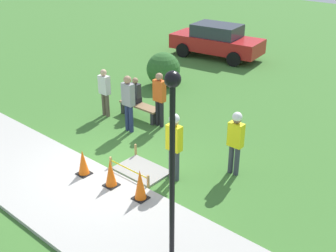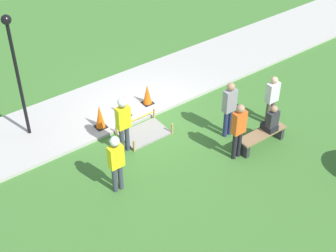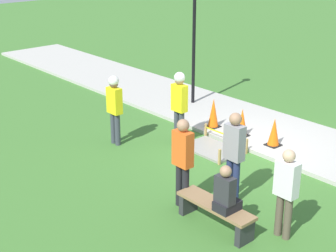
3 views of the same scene
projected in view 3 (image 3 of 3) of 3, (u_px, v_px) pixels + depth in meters
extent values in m
plane|color=#3D702D|center=(246.00, 151.00, 12.76)|extent=(60.00, 60.00, 0.00)
cube|color=#ADAAA3|center=(280.00, 136.00, 13.60)|extent=(28.00, 2.79, 0.10)
cube|color=gray|center=(212.00, 149.00, 12.80)|extent=(1.40, 0.96, 0.06)
cube|color=tan|center=(247.00, 146.00, 12.55)|extent=(0.05, 0.05, 0.39)
cube|color=tan|center=(206.00, 131.00, 13.53)|extent=(0.05, 0.05, 0.39)
cube|color=tan|center=(220.00, 157.00, 11.96)|extent=(0.05, 0.05, 0.39)
cube|color=tan|center=(179.00, 140.00, 12.94)|extent=(0.05, 0.05, 0.39)
cube|color=yellow|center=(226.00, 135.00, 13.01)|extent=(1.40, 0.00, 0.04)
cube|color=black|center=(273.00, 145.00, 12.85)|extent=(0.34, 0.34, 0.02)
cone|color=orange|center=(274.00, 132.00, 12.72)|extent=(0.29, 0.29, 0.69)
cube|color=black|center=(241.00, 135.00, 13.45)|extent=(0.34, 0.34, 0.02)
cone|color=orange|center=(242.00, 122.00, 13.32)|extent=(0.29, 0.29, 0.72)
cube|color=black|center=(213.00, 126.00, 14.07)|extent=(0.34, 0.34, 0.02)
cone|color=orange|center=(213.00, 112.00, 13.92)|extent=(0.29, 0.29, 0.78)
cube|color=#2D2D33|center=(245.00, 233.00, 8.95)|extent=(0.12, 0.40, 0.42)
cube|color=#2D2D33|center=(188.00, 202.00, 9.95)|extent=(0.12, 0.40, 0.42)
cube|color=olive|center=(216.00, 205.00, 9.36)|extent=(1.63, 0.44, 0.06)
cube|color=black|center=(227.00, 205.00, 9.12)|extent=(0.34, 0.44, 0.18)
cube|color=#2D2D33|center=(225.00, 190.00, 8.95)|extent=(0.36, 0.20, 0.50)
sphere|color=#A37A5B|center=(226.00, 171.00, 8.83)|extent=(0.21, 0.21, 0.21)
cylinder|color=#383D47|center=(118.00, 130.00, 13.00)|extent=(0.14, 0.14, 0.84)
cylinder|color=#383D47|center=(113.00, 128.00, 13.12)|extent=(0.14, 0.14, 0.84)
cube|color=yellow|center=(114.00, 101.00, 12.79)|extent=(0.40, 0.22, 0.66)
sphere|color=brown|center=(114.00, 83.00, 12.64)|extent=(0.23, 0.23, 0.23)
sphere|color=white|center=(114.00, 81.00, 12.61)|extent=(0.26, 0.26, 0.26)
cylinder|color=#383D47|center=(181.00, 128.00, 13.04)|extent=(0.14, 0.14, 0.87)
cylinder|color=#383D47|center=(177.00, 126.00, 13.17)|extent=(0.14, 0.14, 0.87)
cube|color=yellow|center=(179.00, 98.00, 12.83)|extent=(0.40, 0.22, 0.69)
sphere|color=#A37A5B|center=(179.00, 80.00, 12.66)|extent=(0.24, 0.24, 0.24)
sphere|color=white|center=(179.00, 77.00, 12.64)|extent=(0.27, 0.27, 0.27)
cylinder|color=black|center=(186.00, 188.00, 10.00)|extent=(0.14, 0.14, 0.89)
cylinder|color=black|center=(179.00, 184.00, 10.13)|extent=(0.14, 0.14, 0.89)
cube|color=#E55B1E|center=(183.00, 149.00, 9.78)|extent=(0.40, 0.22, 0.71)
sphere|color=#A37A5B|center=(183.00, 125.00, 9.61)|extent=(0.24, 0.24, 0.24)
cylinder|color=brown|center=(288.00, 218.00, 9.02)|extent=(0.14, 0.14, 0.82)
cylinder|color=brown|center=(279.00, 214.00, 9.14)|extent=(0.14, 0.14, 0.82)
cube|color=silver|center=(287.00, 179.00, 8.82)|extent=(0.40, 0.22, 0.65)
sphere|color=tan|center=(289.00, 156.00, 8.66)|extent=(0.22, 0.22, 0.22)
cylinder|color=navy|center=(236.00, 181.00, 10.23)|extent=(0.14, 0.14, 0.91)
cylinder|color=navy|center=(229.00, 178.00, 10.36)|extent=(0.14, 0.14, 0.91)
cube|color=gray|center=(234.00, 142.00, 10.00)|extent=(0.40, 0.22, 0.72)
sphere|color=#A37A5B|center=(236.00, 119.00, 9.83)|extent=(0.25, 0.25, 0.25)
cylinder|color=black|center=(194.00, 44.00, 15.40)|extent=(0.10, 0.10, 3.66)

